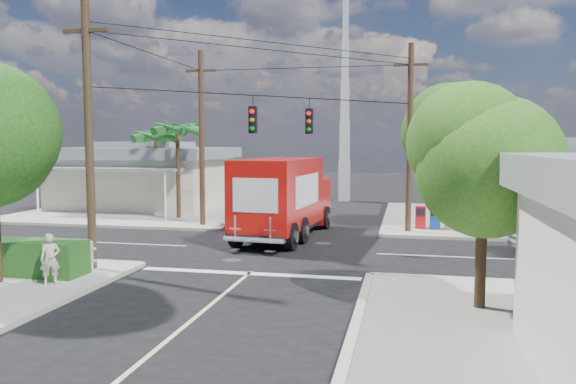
% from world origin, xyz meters
% --- Properties ---
extents(ground, '(120.00, 120.00, 0.00)m').
position_xyz_m(ground, '(0.00, 0.00, 0.00)').
color(ground, black).
rests_on(ground, ground).
extents(sidewalk_ne, '(14.12, 14.12, 0.14)m').
position_xyz_m(sidewalk_ne, '(10.88, 10.88, 0.07)').
color(sidewalk_ne, gray).
rests_on(sidewalk_ne, ground).
extents(sidewalk_nw, '(14.12, 14.12, 0.14)m').
position_xyz_m(sidewalk_nw, '(-10.88, 10.88, 0.07)').
color(sidewalk_nw, gray).
rests_on(sidewalk_nw, ground).
extents(road_markings, '(32.00, 32.00, 0.01)m').
position_xyz_m(road_markings, '(0.00, -1.47, 0.01)').
color(road_markings, beige).
rests_on(road_markings, ground).
extents(building_ne, '(11.80, 10.20, 4.50)m').
position_xyz_m(building_ne, '(12.50, 11.97, 2.32)').
color(building_ne, silver).
rests_on(building_ne, sidewalk_ne).
extents(building_nw, '(10.80, 10.20, 4.30)m').
position_xyz_m(building_nw, '(-12.00, 12.46, 2.22)').
color(building_nw, beige).
rests_on(building_nw, sidewalk_nw).
extents(radio_tower, '(0.80, 0.80, 17.00)m').
position_xyz_m(radio_tower, '(0.50, 20.00, 5.64)').
color(radio_tower, silver).
rests_on(radio_tower, ground).
extents(tree_ne_front, '(4.21, 4.14, 6.66)m').
position_xyz_m(tree_ne_front, '(7.21, 6.76, 4.77)').
color(tree_ne_front, '#422D1C').
rests_on(tree_ne_front, sidewalk_ne).
extents(tree_ne_back, '(3.77, 3.66, 5.82)m').
position_xyz_m(tree_ne_back, '(9.81, 8.96, 4.19)').
color(tree_ne_back, '#422D1C').
rests_on(tree_ne_back, sidewalk_ne).
extents(tree_se, '(3.67, 3.54, 5.62)m').
position_xyz_m(tree_se, '(7.01, -7.24, 4.04)').
color(tree_se, '#422D1C').
rests_on(tree_se, sidewalk_se).
extents(palm_nw_front, '(3.01, 3.08, 5.59)m').
position_xyz_m(palm_nw_front, '(-7.50, 7.50, 5.04)').
color(palm_nw_front, '#422D1C').
rests_on(palm_nw_front, sidewalk_nw).
extents(palm_nw_back, '(3.01, 3.08, 5.19)m').
position_xyz_m(palm_nw_back, '(-9.50, 9.00, 4.67)').
color(palm_nw_back, '#422D1C').
rests_on(palm_nw_back, sidewalk_nw).
extents(utility_poles, '(12.00, 10.68, 9.00)m').
position_xyz_m(utility_poles, '(-1.58, 1.60, 4.67)').
color(utility_poles, '#473321').
rests_on(utility_poles, ground).
extents(picket_fence, '(5.94, 0.06, 1.00)m').
position_xyz_m(picket_fence, '(-7.80, -5.60, 0.68)').
color(picket_fence, silver).
rests_on(picket_fence, sidewalk_sw).
extents(vending_boxes, '(1.90, 0.50, 1.10)m').
position_xyz_m(vending_boxes, '(6.50, 6.20, 0.69)').
color(vending_boxes, red).
rests_on(vending_boxes, sidewalk_ne).
extents(delivery_truck, '(3.33, 8.64, 3.66)m').
position_xyz_m(delivery_truck, '(-0.39, 2.93, 1.86)').
color(delivery_truck, black).
rests_on(delivery_truck, ground).
extents(pedestrian, '(0.67, 0.63, 1.54)m').
position_xyz_m(pedestrian, '(-5.21, -7.46, 0.91)').
color(pedestrian, beige).
rests_on(pedestrian, sidewalk_sw).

